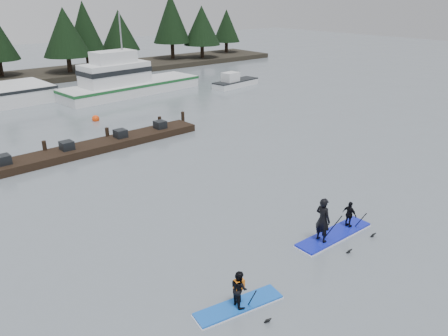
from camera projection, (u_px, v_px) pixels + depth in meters
ground at (321, 238)px, 17.16m from camera, size 160.00×160.00×0.00m
far_shore at (12, 79)px, 47.08m from camera, size 70.00×8.00×0.60m
treeline at (12, 82)px, 47.19m from camera, size 60.00×4.00×8.00m
fishing_boat_medium at (128, 88)px, 41.40m from camera, size 13.97×5.21×8.24m
skiff at (236, 83)px, 44.80m from camera, size 5.59×2.40×0.63m
floating_dock at (99, 146)px, 26.79m from camera, size 13.58×2.31×0.45m
buoy_c at (187, 87)px, 44.83m from camera, size 0.50×0.50×0.50m
buoy_b at (96, 121)px, 32.86m from camera, size 0.55×0.55×0.55m
paddleboard_solo at (239, 295)px, 13.19m from camera, size 2.92×1.26×1.80m
paddleboard_duo at (332, 225)px, 16.92m from camera, size 3.66×1.16×2.41m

